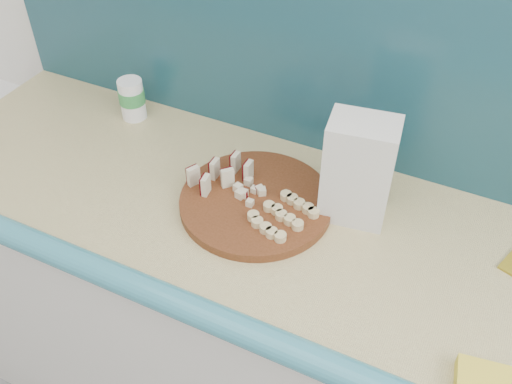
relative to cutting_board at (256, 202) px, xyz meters
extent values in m
cube|color=white|center=(0.14, 0.28, 0.38)|extent=(3.60, 0.04, 2.60)
cube|color=silver|center=(0.24, -0.02, -0.48)|extent=(2.20, 0.60, 0.88)
cube|color=tan|center=(0.24, -0.02, -0.03)|extent=(2.20, 0.60, 0.03)
cube|color=teal|center=(0.24, -0.32, -0.03)|extent=(2.20, 0.06, 0.03)
cube|color=teal|center=(0.24, 0.27, 0.24)|extent=(2.20, 0.02, 0.50)
cylinder|color=#4A250F|center=(0.00, 0.00, 0.00)|extent=(0.45, 0.45, 0.02)
cube|color=beige|center=(-0.15, -0.02, 0.04)|extent=(0.02, 0.03, 0.05)
cube|color=#4A050B|center=(-0.16, -0.01, 0.04)|extent=(0.01, 0.03, 0.05)
cube|color=beige|center=(-0.12, 0.03, 0.04)|extent=(0.02, 0.03, 0.05)
cube|color=#4A050B|center=(-0.13, 0.03, 0.04)|extent=(0.01, 0.03, 0.05)
cube|color=beige|center=(-0.09, 0.07, 0.04)|extent=(0.02, 0.03, 0.05)
cube|color=#4A050B|center=(-0.10, 0.07, 0.04)|extent=(0.01, 0.03, 0.05)
cube|color=beige|center=(-0.11, -0.03, 0.04)|extent=(0.02, 0.03, 0.05)
cube|color=#4A050B|center=(-0.12, -0.03, 0.04)|extent=(0.01, 0.03, 0.05)
cube|color=beige|center=(-0.08, 0.01, 0.04)|extent=(0.02, 0.03, 0.05)
cube|color=#4A050B|center=(-0.09, 0.01, 0.04)|extent=(0.01, 0.03, 0.05)
cube|color=beige|center=(-0.05, 0.05, 0.04)|extent=(0.02, 0.03, 0.05)
cube|color=#4A050B|center=(-0.05, 0.06, 0.04)|extent=(0.01, 0.03, 0.05)
cube|color=#FFF2CB|center=(-0.01, 0.00, 0.02)|extent=(0.02, 0.02, 0.02)
cube|color=#FFF2CB|center=(-0.01, 0.01, 0.02)|extent=(0.02, 0.02, 0.02)
cube|color=#4A050B|center=(-0.01, 0.02, 0.02)|extent=(0.02, 0.02, 0.02)
cube|color=#FFF2CB|center=(-0.02, 0.02, 0.02)|extent=(0.02, 0.02, 0.02)
cube|color=#FFF2CB|center=(-0.03, 0.02, 0.02)|extent=(0.02, 0.02, 0.02)
cube|color=#FFF2CB|center=(-0.04, 0.02, 0.02)|extent=(0.02, 0.02, 0.02)
cube|color=#FFF2CB|center=(-0.03, 0.00, 0.02)|extent=(0.02, 0.02, 0.02)
cube|color=#FFF2CB|center=(-0.03, -0.01, 0.02)|extent=(0.02, 0.02, 0.02)
cube|color=#4A050B|center=(-0.02, -0.02, 0.02)|extent=(0.02, 0.02, 0.02)
cube|color=#FFF2CB|center=(-0.01, 0.00, 0.02)|extent=(0.02, 0.02, 0.02)
cylinder|color=#DDC287|center=(0.02, -0.06, 0.02)|extent=(0.03, 0.03, 0.02)
cylinder|color=#DDC287|center=(0.04, -0.07, 0.02)|extent=(0.03, 0.03, 0.02)
cylinder|color=#DDC287|center=(0.06, -0.08, 0.02)|extent=(0.03, 0.03, 0.02)
cylinder|color=#DDC287|center=(0.08, -0.09, 0.02)|extent=(0.03, 0.03, 0.02)
cylinder|color=#DDC287|center=(0.10, -0.09, 0.02)|extent=(0.03, 0.03, 0.02)
cylinder|color=#DDC287|center=(0.04, -0.02, 0.02)|extent=(0.03, 0.03, 0.02)
cylinder|color=#DDC287|center=(0.06, -0.02, 0.02)|extent=(0.03, 0.03, 0.02)
cylinder|color=#DDC287|center=(0.08, -0.03, 0.02)|extent=(0.03, 0.03, 0.02)
cylinder|color=#DDC287|center=(0.10, -0.04, 0.02)|extent=(0.03, 0.03, 0.02)
cylinder|color=#DDC287|center=(0.12, -0.05, 0.02)|extent=(0.03, 0.03, 0.02)
cylinder|color=#DDC287|center=(0.06, 0.03, 0.02)|extent=(0.03, 0.03, 0.02)
cylinder|color=#DDC287|center=(0.08, 0.03, 0.02)|extent=(0.03, 0.03, 0.02)
cylinder|color=#DDC287|center=(0.10, 0.02, 0.02)|extent=(0.03, 0.03, 0.02)
cylinder|color=#DDC287|center=(0.12, 0.01, 0.02)|extent=(0.03, 0.03, 0.02)
cylinder|color=#DDC287|center=(0.14, 0.00, 0.02)|extent=(0.03, 0.03, 0.02)
cube|color=silver|center=(0.21, 0.08, 0.11)|extent=(0.16, 0.12, 0.25)
cylinder|color=white|center=(-0.46, 0.18, 0.05)|extent=(0.07, 0.07, 0.11)
cylinder|color=green|center=(-0.46, 0.18, 0.06)|extent=(0.07, 0.07, 0.04)
cube|color=yellow|center=(0.55, -0.24, 0.00)|extent=(0.11, 0.09, 0.03)
camera|label=1|loc=(0.42, -0.86, 0.89)|focal=40.00mm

